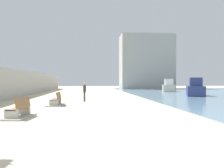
% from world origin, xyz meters
% --- Properties ---
extents(ground_plane, '(120.00, 120.00, 0.00)m').
position_xyz_m(ground_plane, '(0.00, 18.00, 0.00)').
color(ground_plane, beige).
extents(seawall, '(0.80, 64.00, 3.00)m').
position_xyz_m(seawall, '(-7.50, 18.00, 1.50)').
color(seawall, '#ADAAA3').
rests_on(seawall, ground).
extents(bench_near, '(1.35, 2.22, 0.98)m').
position_xyz_m(bench_near, '(-2.91, 4.07, 0.23)').
color(bench_near, '#ADAAA3').
rests_on(bench_near, ground).
extents(bench_far, '(1.14, 2.12, 0.98)m').
position_xyz_m(bench_far, '(-1.95, 9.70, 0.23)').
color(bench_far, '#ADAAA3').
rests_on(bench_far, ground).
extents(person_walking, '(0.28, 0.50, 1.66)m').
position_xyz_m(person_walking, '(0.04, 12.84, 0.96)').
color(person_walking, '#333338').
rests_on(person_walking, ground).
extents(boat_nearest, '(3.51, 5.27, 2.14)m').
position_xyz_m(boat_nearest, '(13.03, 19.47, 0.84)').
color(boat_nearest, navy).
rests_on(boat_nearest, water_bay).
extents(boat_far_right, '(2.92, 4.65, 2.12)m').
position_xyz_m(boat_far_right, '(13.75, 31.20, 0.82)').
color(boat_far_right, beige).
rests_on(boat_far_right, water_bay).
extents(harbor_building, '(12.00, 6.00, 12.33)m').
position_xyz_m(harbor_building, '(13.51, 46.00, 6.17)').
color(harbor_building, '#9E9E99').
rests_on(harbor_building, ground).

